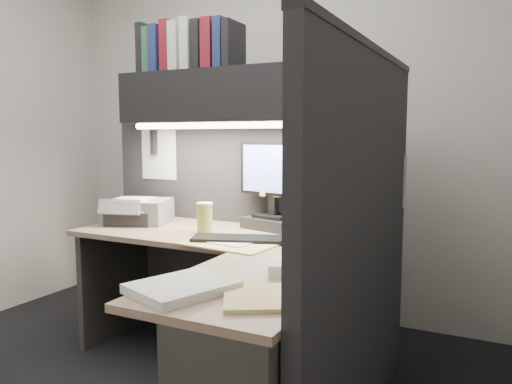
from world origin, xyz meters
TOP-DOWN VIEW (x-y plane):
  - wall_back at (0.00, 1.50)m, footprint 3.50×0.04m
  - partition_back at (0.03, 0.93)m, footprint 1.90×0.06m
  - partition_right at (0.98, 0.18)m, footprint 0.06×1.50m
  - desk at (0.43, -0.00)m, footprint 1.70×1.53m
  - overhead_shelf at (0.12, 0.75)m, footprint 1.55×0.34m
  - task_light_tube at (0.12, 0.61)m, footprint 1.32×0.04m
  - monitor at (0.29, 0.80)m, footprint 0.46×0.28m
  - keyboard at (0.29, 0.41)m, footprint 0.53×0.33m
  - mousepad at (0.70, 0.47)m, footprint 0.22×0.21m
  - mouse at (0.69, 0.48)m, footprint 0.09×0.12m
  - telephone at (0.76, 0.67)m, footprint 0.28×0.29m
  - coffee_cup at (-0.00, 0.52)m, footprint 0.10×0.10m
  - printer at (-0.55, 0.62)m, footprint 0.44×0.41m
  - notebook_stack at (-0.55, 0.56)m, footprint 0.34×0.31m
  - open_folder at (0.28, 0.32)m, footprint 0.47×0.33m
  - paper_stack_a at (0.77, 0.01)m, footprint 0.28×0.26m
  - paper_stack_b at (0.50, -0.41)m, footprint 0.37×0.41m
  - manila_stack at (0.77, -0.37)m, footprint 0.32×0.34m
  - binder_row at (-0.25, 0.75)m, footprint 0.67×0.25m
  - pinned_papers at (0.42, 0.56)m, footprint 1.76×1.31m

SIDE VIEW (x-z plane):
  - desk at x=0.43m, z-range 0.08..0.81m
  - mousepad at x=0.70m, z-range 0.73..0.73m
  - open_folder at x=0.28m, z-range 0.73..0.74m
  - manila_stack at x=0.77m, z-range 0.73..0.75m
  - keyboard at x=0.29m, z-range 0.73..0.75m
  - paper_stack_b at x=0.50m, z-range 0.73..0.76m
  - paper_stack_a at x=0.77m, z-range 0.73..0.77m
  - mouse at x=0.69m, z-range 0.73..0.77m
  - notebook_stack at x=-0.55m, z-range 0.73..0.81m
  - telephone at x=0.76m, z-range 0.73..0.81m
  - partition_back at x=0.03m, z-range 0.00..1.60m
  - partition_right at x=0.98m, z-range 0.00..1.60m
  - printer at x=-0.55m, z-range 0.73..0.88m
  - coffee_cup at x=0.00m, z-range 0.73..0.89m
  - monitor at x=0.29m, z-range 0.68..1.19m
  - pinned_papers at x=0.42m, z-range 0.80..1.31m
  - task_light_tube at x=0.12m, z-range 1.31..1.35m
  - wall_back at x=0.00m, z-range 0.00..2.70m
  - overhead_shelf at x=0.12m, z-range 1.35..1.65m
  - binder_row at x=-0.25m, z-range 1.64..1.95m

